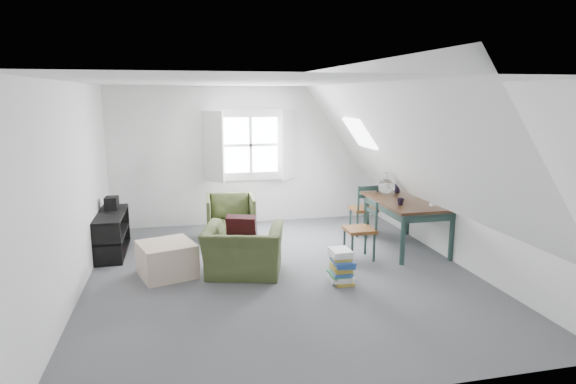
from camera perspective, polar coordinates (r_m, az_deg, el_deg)
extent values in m
plane|color=#505155|center=(6.52, -0.69, -9.67)|extent=(5.50, 5.50, 0.00)
plane|color=white|center=(6.08, -0.75, 12.88)|extent=(5.50, 5.50, 0.00)
plane|color=white|center=(8.85, -4.47, 4.31)|extent=(5.00, 0.00, 5.00)
plane|color=white|center=(3.61, 8.56, -6.45)|extent=(5.00, 0.00, 5.00)
plane|color=white|center=(6.17, -24.07, 0.18)|extent=(0.00, 5.50, 5.50)
plane|color=white|center=(7.12, 19.36, 1.94)|extent=(0.00, 5.50, 5.50)
plane|color=white|center=(5.98, -15.49, 5.53)|extent=(3.19, 5.50, 4.48)
plane|color=white|center=(6.60, 12.62, 6.20)|extent=(3.19, 5.50, 4.48)
cube|color=white|center=(8.81, -4.48, 5.58)|extent=(1.30, 0.04, 1.30)
cube|color=white|center=(8.58, -8.83, 5.32)|extent=(0.35, 0.35, 1.25)
cube|color=white|center=(8.78, 0.09, 5.60)|extent=(0.35, 0.35, 1.25)
cube|color=white|center=(8.80, -4.47, 5.57)|extent=(1.00, 0.02, 1.00)
cube|color=white|center=(8.78, -4.45, 5.56)|extent=(1.08, 0.04, 0.05)
cube|color=white|center=(8.78, -4.45, 5.56)|extent=(0.05, 0.04, 1.08)
cube|color=white|center=(7.80, 8.51, 6.90)|extent=(0.35, 0.75, 0.47)
imported|color=#3A4422|center=(6.54, -5.23, -9.63)|extent=(1.20, 1.12, 0.65)
imported|color=#3A4422|center=(8.11, -6.74, -5.45)|extent=(0.83, 0.85, 0.73)
cube|color=#3C1015|center=(6.50, -5.50, -4.41)|extent=(0.45, 0.35, 0.41)
cube|color=#BFA58F|center=(6.59, -14.15, -7.74)|extent=(0.83, 0.83, 0.44)
cube|color=black|center=(7.59, 13.88, -1.07)|extent=(0.92, 1.53, 0.04)
cube|color=#213732|center=(7.60, 13.85, -1.67)|extent=(0.82, 1.43, 0.12)
cylinder|color=#213732|center=(6.92, 13.45, -5.53)|extent=(0.07, 0.07, 0.73)
cylinder|color=#213732|center=(7.28, 18.82, -4.99)|extent=(0.07, 0.07, 0.73)
cylinder|color=#213732|center=(8.13, 9.21, -2.83)|extent=(0.07, 0.07, 0.73)
cylinder|color=#213732|center=(8.44, 13.98, -2.50)|extent=(0.07, 0.07, 0.73)
sphere|color=silver|center=(7.89, 11.51, 0.66)|extent=(0.25, 0.25, 0.25)
cylinder|color=silver|center=(7.86, 11.55, 1.78)|extent=(0.08, 0.08, 0.13)
cylinder|color=black|center=(8.08, 12.83, 0.85)|extent=(0.08, 0.08, 0.26)
cylinder|color=#3F2D1E|center=(8.04, 12.92, 2.89)|extent=(0.03, 0.06, 0.48)
cylinder|color=#3F2D1E|center=(8.05, 12.99, 2.91)|extent=(0.05, 0.07, 0.47)
cylinder|color=#3F2D1E|center=(8.02, 12.89, 2.88)|extent=(0.06, 0.08, 0.47)
imported|color=black|center=(7.21, 13.17, -1.52)|extent=(0.13, 0.13, 0.10)
cube|color=white|center=(7.29, 16.88, -1.44)|extent=(0.12, 0.09, 0.04)
cube|color=#5D3315|center=(8.28, 8.92, -1.99)|extent=(0.41, 0.41, 0.05)
cylinder|color=#213732|center=(8.55, 9.50, -3.18)|extent=(0.04, 0.04, 0.42)
cylinder|color=#213732|center=(8.25, 10.38, -3.74)|extent=(0.04, 0.04, 0.42)
cylinder|color=#213732|center=(8.43, 7.40, -3.32)|extent=(0.04, 0.04, 0.42)
cylinder|color=#213732|center=(8.13, 8.21, -3.91)|extent=(0.04, 0.04, 0.42)
cylinder|color=#213732|center=(8.13, 10.54, -0.74)|extent=(0.04, 0.04, 0.44)
cylinder|color=#213732|center=(8.00, 8.35, -0.86)|extent=(0.04, 0.04, 0.44)
cube|color=#213732|center=(8.03, 9.50, 0.43)|extent=(0.33, 0.03, 0.08)
cube|color=#213732|center=(8.05, 9.47, -0.46)|extent=(0.33, 0.03, 0.06)
cube|color=#5D3315|center=(7.03, 8.46, -4.44)|extent=(0.41, 0.41, 0.05)
cylinder|color=#213732|center=(7.19, 6.70, -5.93)|extent=(0.04, 0.04, 0.42)
cylinder|color=#213732|center=(7.30, 9.15, -5.72)|extent=(0.04, 0.04, 0.42)
cylinder|color=#213732|center=(6.90, 7.61, -6.72)|extent=(0.04, 0.04, 0.42)
cylinder|color=#213732|center=(7.01, 10.16, -6.49)|extent=(0.04, 0.04, 0.42)
cylinder|color=#213732|center=(7.19, 9.41, -2.34)|extent=(0.04, 0.04, 0.44)
cylinder|color=#213732|center=(6.90, 10.44, -2.98)|extent=(0.04, 0.04, 0.44)
cube|color=#213732|center=(7.01, 9.96, -1.26)|extent=(0.03, 0.33, 0.08)
cube|color=#213732|center=(7.03, 9.93, -2.27)|extent=(0.03, 0.33, 0.06)
cube|color=black|center=(7.79, -20.04, -6.69)|extent=(0.41, 1.22, 0.03)
cube|color=black|center=(7.71, -20.19, -4.65)|extent=(0.41, 1.22, 0.03)
cube|color=black|center=(7.63, -20.35, -2.45)|extent=(0.41, 1.22, 0.03)
cube|color=black|center=(7.14, -20.77, -5.95)|extent=(0.41, 0.03, 0.61)
cube|color=black|center=(8.27, -19.69, -3.52)|extent=(0.41, 0.03, 0.61)
cube|color=#264C99|center=(7.42, -20.43, -6.72)|extent=(0.18, 0.20, 0.22)
cube|color=red|center=(7.85, -20.01, -5.69)|extent=(0.18, 0.24, 0.22)
cube|color=white|center=(7.48, -20.44, -4.17)|extent=(0.18, 0.22, 0.20)
cube|color=black|center=(7.85, -20.17, -1.29)|extent=(0.20, 0.27, 0.21)
cube|color=#B29933|center=(6.26, 6.48, -10.48)|extent=(0.23, 0.31, 0.04)
cube|color=white|center=(6.25, 6.15, -10.13)|extent=(0.30, 0.33, 0.04)
cube|color=white|center=(6.23, 6.60, -9.84)|extent=(0.25, 0.33, 0.04)
cube|color=#337F4C|center=(6.21, 6.09, -9.58)|extent=(0.25, 0.31, 0.03)
cube|color=#264C99|center=(6.18, 6.39, -9.38)|extent=(0.27, 0.34, 0.03)
cube|color=#B29933|center=(6.20, 6.31, -9.06)|extent=(0.23, 0.31, 0.03)
cube|color=#B29933|center=(6.20, 6.31, -8.71)|extent=(0.27, 0.34, 0.04)
cube|color=#264C99|center=(6.16, 6.69, -8.47)|extent=(0.27, 0.35, 0.04)
cube|color=#264C99|center=(6.14, 6.50, -8.16)|extent=(0.27, 0.33, 0.04)
cube|color=#B29933|center=(6.18, 6.27, -7.66)|extent=(0.25, 0.31, 0.04)
cube|color=white|center=(6.15, 6.19, -7.33)|extent=(0.25, 0.29, 0.05)
cube|color=white|center=(6.14, 6.23, -6.94)|extent=(0.25, 0.30, 0.04)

